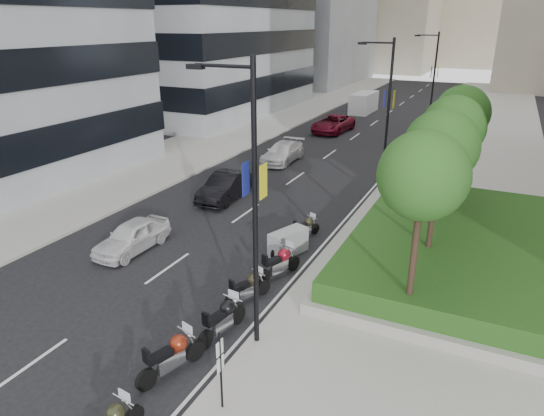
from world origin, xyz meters
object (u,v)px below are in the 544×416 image
Objects in this scene: parking_sign at (221,367)px; car_a at (132,236)px; motorcycle_3 at (248,288)px; lamp_post_2 at (432,78)px; lamp_post_0 at (250,197)px; motorcycle_1 at (172,355)px; delivery_van at (363,104)px; car_b at (226,186)px; car_c at (283,152)px; lamp_post_1 at (386,108)px; car_d at (333,124)px; motorcycle_2 at (223,319)px; motorcycle_5 at (288,242)px; motorcycle_6 at (305,228)px; motorcycle_4 at (280,263)px.

car_a is (-8.79, 6.74, -0.77)m from parking_sign.
lamp_post_2 is at bearing 20.39° from motorcycle_3.
motorcycle_1 is (-1.44, -2.33, -4.42)m from lamp_post_0.
parking_sign reaches higher than motorcycle_3.
lamp_post_0 is 44.39m from delivery_van.
car_b is 8.87m from car_c.
lamp_post_1 reaches higher than motorcycle_1.
car_d is at bearing -87.34° from delivery_van.
lamp_post_1 is 3.60× the size of parking_sign.
car_b is at bearing 38.82° from motorcycle_2.
car_a is (-6.58, -2.69, 0.12)m from motorcycle_5.
motorcycle_1 is at bearing -75.06° from car_c.
lamp_post_1 is at bearing 31.88° from car_b.
lamp_post_1 is 3.82× the size of motorcycle_2.
car_a is at bearing -104.59° from lamp_post_2.
lamp_post_0 and lamp_post_2 have the same top height.
car_d is (-6.60, 23.54, 0.27)m from motorcycle_6.
car_b reaches higher than motorcycle_6.
motorcycle_1 reaches higher than motorcycle_5.
motorcycle_1 is 15.25m from car_b.
motorcycle_1 is (-1.44, -37.33, -4.42)m from lamp_post_2.
motorcycle_5 is at bearing -66.23° from car_c.
motorcycle_2 is at bearing -151.71° from motorcycle_3.
motorcycle_1 reaches higher than motorcycle_4.
car_c is (-6.61, 11.97, 0.19)m from motorcycle_6.
lamp_post_2 reaches higher than delivery_van.
motorcycle_6 is at bearing -77.57° from delivery_van.
motorcycle_6 is at bearing 27.30° from motorcycle_4.
motorcycle_4 is at bearing -94.65° from lamp_post_1.
motorcycle_4 is (0.05, 4.39, 0.01)m from motorcycle_2.
motorcycle_1 is at bearing -92.21° from lamp_post_2.
motorcycle_6 is at bearing -29.54° from car_b.
car_b is at bearing 124.05° from lamp_post_0.
car_a is 39.67m from delivery_van.
motorcycle_4 is at bearing -149.77° from motorcycle_6.
car_c is at bearing 27.71° from motorcycle_2.
lamp_post_1 is 13.44m from motorcycle_4.
delivery_van is at bearing 87.90° from car_b.
lamp_post_1 reaches higher than motorcycle_4.
car_b reaches higher than car_a.
lamp_post_1 is at bearing 13.39° from motorcycle_6.
parking_sign is at bearing -136.58° from motorcycle_3.
delivery_van reaches higher than motorcycle_2.
parking_sign reaches higher than car_a.
car_c is (-8.78, 23.39, -0.74)m from parking_sign.
car_c is at bearing 33.54° from motorcycle_1.
motorcycle_1 is at bearing 179.73° from motorcycle_2.
parking_sign is 0.47× the size of delivery_van.
car_a is 0.76× the size of delivery_van.
parking_sign is at bearing -140.92° from motorcycle_2.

